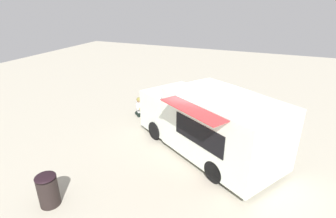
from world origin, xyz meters
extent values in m
plane|color=#B7AF9C|center=(0.00, 0.00, 0.00)|extent=(40.00, 40.00, 0.00)
cube|color=silver|center=(0.56, -0.40, 1.25)|extent=(4.54, 4.00, 2.10)
cube|color=silver|center=(-1.82, 1.06, 0.97)|extent=(2.58, 2.75, 1.55)
cube|color=black|center=(-2.52, 1.49, 1.25)|extent=(0.99, 1.58, 0.59)
cube|color=black|center=(-0.04, -1.39, 1.38)|extent=(1.85, 1.15, 0.74)
cube|color=#D63B3C|center=(-0.20, -1.63, 2.26)|extent=(2.32, 1.74, 0.03)
cube|color=black|center=(-0.15, 0.04, 0.10)|extent=(5.49, 4.34, 0.20)
cylinder|color=black|center=(-1.09, 1.83, 0.36)|extent=(0.73, 0.57, 0.72)
cylinder|color=black|center=(-2.17, 0.06, 0.36)|extent=(0.73, 0.57, 0.72)
cylinder|color=black|center=(1.70, 0.12, 0.36)|extent=(0.73, 0.57, 0.72)
cylinder|color=black|center=(0.62, -1.65, 0.36)|extent=(0.73, 0.57, 0.72)
ellipsoid|color=black|center=(-3.92, 1.92, 0.06)|extent=(0.67, 0.68, 0.12)
cube|color=black|center=(-3.87, 1.70, 0.06)|extent=(0.32, 0.35, 0.11)
cube|color=black|center=(-3.72, 1.83, 0.06)|extent=(0.32, 0.35, 0.11)
cube|color=silver|center=(-3.92, 1.92, 0.37)|extent=(0.39, 0.41, 0.50)
sphere|color=#A17A53|center=(-3.92, 1.92, 0.72)|extent=(0.22, 0.22, 0.22)
sphere|color=olive|center=(-3.92, 1.92, 0.75)|extent=(0.22, 0.22, 0.22)
cube|color=silver|center=(-3.91, 1.75, 0.44)|extent=(0.29, 0.32, 0.27)
cube|color=silver|center=(-3.75, 1.88, 0.44)|extent=(0.29, 0.32, 0.27)
cylinder|color=tan|center=(-3.72, 1.68, 0.37)|extent=(0.30, 0.32, 0.09)
cube|color=#C03B28|center=(-3.72, 1.68, 0.38)|extent=(0.24, 0.25, 0.02)
cylinder|color=#435554|center=(1.29, 3.78, 0.19)|extent=(0.54, 0.54, 0.37)
torus|color=#3C5C50|center=(1.29, 3.78, 0.36)|extent=(0.56, 0.56, 0.04)
ellipsoid|color=#3E8445|center=(1.29, 3.78, 0.61)|extent=(0.62, 0.62, 0.53)
sphere|color=white|center=(1.10, 3.78, 0.76)|extent=(0.07, 0.07, 0.07)
sphere|color=white|center=(1.39, 3.56, 0.70)|extent=(0.06, 0.06, 0.06)
sphere|color=white|center=(1.31, 3.52, 0.65)|extent=(0.08, 0.08, 0.08)
sphere|color=white|center=(1.50, 3.79, 0.75)|extent=(0.06, 0.06, 0.06)
sphere|color=white|center=(1.03, 3.73, 0.63)|extent=(0.06, 0.06, 0.06)
sphere|color=white|center=(1.51, 3.85, 0.72)|extent=(0.07, 0.07, 0.07)
cylinder|color=#BD6B56|center=(-2.59, 4.30, 0.16)|extent=(0.59, 0.59, 0.32)
torus|color=#B66B55|center=(-2.59, 4.30, 0.30)|extent=(0.61, 0.61, 0.04)
ellipsoid|color=#408C3C|center=(-2.59, 4.30, 0.55)|extent=(0.61, 0.61, 0.52)
sphere|color=#9A52C6|center=(-2.52, 4.47, 0.71)|extent=(0.06, 0.06, 0.06)
sphere|color=#B249C5|center=(-2.55, 4.05, 0.59)|extent=(0.06, 0.06, 0.06)
sphere|color=#B35AB9|center=(-2.68, 4.11, 0.67)|extent=(0.08, 0.08, 0.08)
sphere|color=#A35CC2|center=(-2.37, 4.40, 0.63)|extent=(0.08, 0.08, 0.08)
sphere|color=#B043B5|center=(-2.73, 4.46, 0.67)|extent=(0.07, 0.07, 0.07)
sphere|color=purple|center=(-2.51, 4.13, 0.70)|extent=(0.08, 0.08, 0.08)
cylinder|color=black|center=(-3.29, -4.34, 0.42)|extent=(0.54, 0.54, 0.85)
ellipsoid|color=black|center=(-3.29, -4.34, 0.89)|extent=(0.55, 0.55, 0.12)
camera|label=1|loc=(1.84, -8.28, 5.24)|focal=28.15mm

